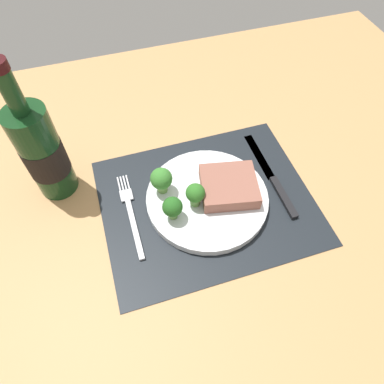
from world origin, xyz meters
The scene contains 10 objects.
ground_plane centered at (0.00, 0.00, -1.50)cm, with size 140.00×110.00×3.00cm, color tan.
placemat centered at (0.00, 0.00, 0.15)cm, with size 40.61×33.07×0.30cm, color black.
plate centered at (0.00, 0.00, 1.10)cm, with size 23.55×23.55×1.60cm, color silver.
steak centered at (4.32, 0.01, 3.32)cm, with size 10.53×9.75×2.83cm, color #8C5647.
broccoli_center centered at (-2.70, -0.85, 4.91)cm, with size 3.60×3.60×5.13cm.
broccoli_near_steak centered at (-7.83, 3.96, 5.27)cm, with size 4.18×4.18×5.70cm.
broccoli_back_left centered at (-7.47, -2.43, 4.93)cm, with size 3.69×3.69×5.06cm.
fork centered at (-14.83, 1.42, 0.55)cm, with size 2.40×19.20×0.50cm.
knife centered at (14.53, 0.53, 0.60)cm, with size 1.80×23.00×0.80cm.
wine_bottle centered at (-27.21, 12.61, 10.18)cm, with size 7.52×7.52×28.68cm.
Camera 1 is at (-14.12, -35.17, 56.50)cm, focal length 32.35 mm.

